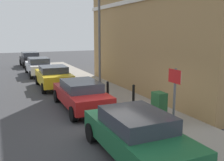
# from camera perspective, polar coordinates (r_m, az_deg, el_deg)

# --- Properties ---
(ground) EXTENTS (80.00, 80.00, 0.00)m
(ground) POSITION_cam_1_polar(r_m,az_deg,el_deg) (10.05, 0.22, -10.10)
(ground) COLOR #38383A
(sidewalk) EXTENTS (2.43, 30.00, 0.15)m
(sidewalk) POSITION_cam_1_polar(r_m,az_deg,el_deg) (16.08, -2.30, -1.86)
(sidewalk) COLOR gray
(sidewalk) RESTS_ON ground
(corner_building) EXTENTS (7.03, 12.52, 9.06)m
(corner_building) POSITION_cam_1_polar(r_m,az_deg,el_deg) (16.64, 15.55, 13.64)
(corner_building) COLOR #9E7A4C
(corner_building) RESTS_ON ground
(car_green) EXTENTS (1.92, 4.22, 1.37)m
(car_green) POSITION_cam_1_polar(r_m,az_deg,el_deg) (7.47, 5.53, -11.71)
(car_green) COLOR #195933
(car_green) RESTS_ON ground
(car_red) EXTENTS (1.89, 4.32, 1.35)m
(car_red) POSITION_cam_1_polar(r_m,az_deg,el_deg) (12.12, -6.95, -2.98)
(car_red) COLOR maroon
(car_red) RESTS_ON ground
(car_yellow) EXTENTS (2.04, 4.06, 1.42)m
(car_yellow) POSITION_cam_1_polar(r_m,az_deg,el_deg) (17.05, -12.89, 0.91)
(car_yellow) COLOR gold
(car_yellow) RESTS_ON ground
(car_white) EXTENTS (1.90, 4.50, 1.48)m
(car_white) POSITION_cam_1_polar(r_m,az_deg,el_deg) (22.44, -16.05, 3.12)
(car_white) COLOR silver
(car_white) RESTS_ON ground
(car_black) EXTENTS (1.95, 3.94, 1.50)m
(car_black) POSITION_cam_1_polar(r_m,az_deg,el_deg) (28.55, -17.74, 4.58)
(car_black) COLOR black
(car_black) RESTS_ON ground
(utility_cabinet) EXTENTS (0.46, 0.61, 1.15)m
(utility_cabinet) POSITION_cam_1_polar(r_m,az_deg,el_deg) (10.14, 10.42, -6.03)
(utility_cabinet) COLOR #1E4C28
(utility_cabinet) RESTS_ON sidewalk
(bollard_near_cabinet) EXTENTS (0.14, 0.14, 1.04)m
(bollard_near_cabinet) POSITION_cam_1_polar(r_m,az_deg,el_deg) (11.99, 4.81, -3.17)
(bollard_near_cabinet) COLOR black
(bollard_near_cabinet) RESTS_ON sidewalk
(bollard_far_kerb) EXTENTS (0.14, 0.14, 1.04)m
(bollard_far_kerb) POSITION_cam_1_polar(r_m,az_deg,el_deg) (12.74, -0.96, -2.30)
(bollard_far_kerb) COLOR black
(bollard_far_kerb) RESTS_ON sidewalk
(street_sign) EXTENTS (0.08, 0.60, 2.30)m
(street_sign) POSITION_cam_1_polar(r_m,az_deg,el_deg) (8.44, 13.72, -2.68)
(street_sign) COLOR #59595B
(street_sign) RESTS_ON sidewalk
(lamppost) EXTENTS (0.20, 0.44, 5.72)m
(lamppost) POSITION_cam_1_polar(r_m,az_deg,el_deg) (15.51, -2.81, 9.70)
(lamppost) COLOR #59595B
(lamppost) RESTS_ON sidewalk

